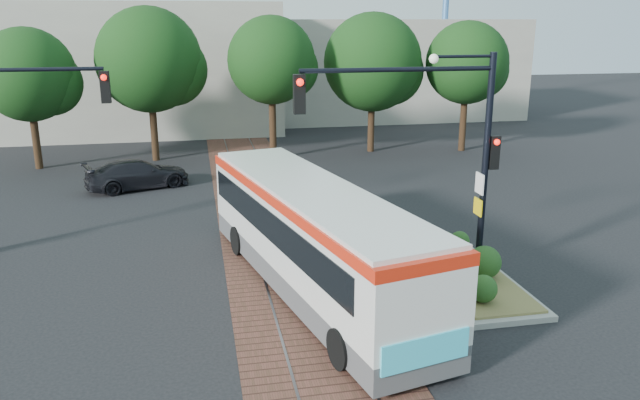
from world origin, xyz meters
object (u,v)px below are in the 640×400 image
Objects in this scene: traffic_island at (470,270)px; parked_car at (137,174)px; city_bus at (312,233)px; signal_pole_main at (443,134)px.

traffic_island is 1.20× the size of parked_car.
city_bus is 2.10× the size of traffic_island.
signal_pole_main reaches higher than city_bus.
signal_pole_main is 15.33m from parked_car.
city_bus reaches higher than parked_car.
signal_pole_main is (-0.96, 0.09, 3.83)m from traffic_island.
parked_car is (-9.79, 12.11, 0.30)m from traffic_island.
traffic_island is at bearing -160.58° from parked_car.
signal_pole_main reaches higher than parked_car.
traffic_island is 15.58m from parked_car.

